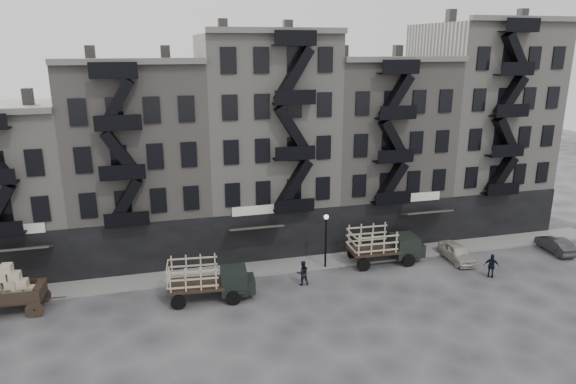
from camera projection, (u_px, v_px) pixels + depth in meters
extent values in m
plane|color=#38383A|center=(296.00, 288.00, 35.53)|extent=(140.00, 140.00, 0.00)
cube|color=slate|center=(283.00, 266.00, 38.99)|extent=(55.00, 2.50, 0.15)
cube|color=gray|center=(2.00, 187.00, 38.23)|extent=(10.00, 10.00, 12.00)
cube|color=#4C4744|center=(26.00, 97.00, 37.01)|extent=(0.70, 0.70, 1.20)
cube|color=slate|center=(140.00, 160.00, 40.27)|extent=(10.00, 10.00, 15.00)
cube|color=black|center=(145.00, 249.00, 37.20)|extent=(10.00, 0.35, 4.00)
cube|color=#595651|center=(129.00, 61.00, 33.35)|extent=(10.00, 0.50, 0.40)
cube|color=#4C4744|center=(88.00, 54.00, 37.28)|extent=(0.70, 0.70, 1.20)
cube|color=#4C4744|center=(166.00, 53.00, 38.63)|extent=(0.70, 0.70, 1.20)
cube|color=gray|center=(264.00, 142.00, 42.45)|extent=(10.00, 10.00, 17.00)
cube|color=black|center=(279.00, 236.00, 39.66)|extent=(10.00, 0.35, 4.00)
cube|color=#595651|center=(278.00, 30.00, 35.25)|extent=(10.00, 0.50, 0.40)
cube|color=#4C4744|center=(224.00, 26.00, 39.18)|extent=(0.70, 0.70, 1.20)
cube|color=#4C4744|center=(293.00, 27.00, 40.54)|extent=(0.70, 0.70, 1.20)
cube|color=slate|center=(375.00, 148.00, 45.19)|extent=(10.00, 10.00, 15.00)
cube|color=black|center=(397.00, 225.00, 42.13)|extent=(10.00, 0.35, 4.00)
cube|color=#595651|center=(408.00, 59.00, 38.27)|extent=(10.00, 0.50, 0.40)
cube|color=#4C4744|center=(346.00, 53.00, 42.20)|extent=(0.70, 0.70, 1.20)
cube|color=#4C4744|center=(407.00, 52.00, 43.56)|extent=(0.70, 0.70, 1.20)
cube|color=gray|center=(476.00, 126.00, 47.24)|extent=(10.00, 10.00, 18.00)
cube|color=black|center=(502.00, 215.00, 44.59)|extent=(10.00, 0.35, 4.00)
cube|color=#595651|center=(527.00, 18.00, 39.90)|extent=(10.00, 0.50, 0.40)
cube|color=#4C4744|center=(457.00, 16.00, 43.83)|extent=(0.70, 0.70, 1.20)
cube|color=#4C4744|center=(512.00, 17.00, 45.18)|extent=(0.70, 0.70, 1.20)
cylinder|color=black|center=(326.00, 244.00, 38.13)|extent=(0.14, 0.14, 4.00)
sphere|color=silver|center=(326.00, 217.00, 37.54)|extent=(0.36, 0.36, 0.36)
cube|color=black|center=(14.00, 298.00, 32.13)|extent=(3.63, 2.06, 0.20)
cylinder|color=black|center=(35.00, 310.00, 31.59)|extent=(1.08, 0.16, 1.08)
cylinder|color=black|center=(42.00, 295.00, 33.44)|extent=(1.08, 0.16, 1.08)
cube|color=black|center=(40.00, 290.00, 32.32)|extent=(0.58, 1.59, 0.78)
cube|color=black|center=(197.00, 285.00, 33.61)|extent=(3.79, 2.45, 0.19)
cube|color=black|center=(234.00, 280.00, 33.96)|extent=(1.87, 2.06, 1.59)
cube|color=black|center=(248.00, 284.00, 34.20)|extent=(0.99, 1.66, 0.95)
cylinder|color=black|center=(233.00, 298.00, 33.15)|extent=(0.97, 0.32, 0.95)
cylinder|color=black|center=(232.00, 284.00, 35.15)|extent=(0.97, 0.32, 0.95)
cylinder|color=black|center=(178.00, 302.00, 32.60)|extent=(0.97, 0.32, 0.95)
cylinder|color=black|center=(180.00, 287.00, 34.60)|extent=(0.97, 0.32, 0.95)
cube|color=black|center=(374.00, 250.00, 39.20)|extent=(3.80, 2.33, 0.20)
cube|color=black|center=(404.00, 246.00, 39.71)|extent=(1.82, 2.04, 1.64)
cube|color=black|center=(416.00, 248.00, 40.01)|extent=(0.94, 1.68, 0.99)
cylinder|color=black|center=(409.00, 261.00, 38.87)|extent=(0.99, 0.28, 0.99)
cylinder|color=black|center=(397.00, 250.00, 40.93)|extent=(0.99, 0.28, 0.99)
cylinder|color=black|center=(364.00, 265.00, 38.10)|extent=(0.99, 0.28, 0.99)
cylinder|color=black|center=(354.00, 254.00, 40.16)|extent=(0.99, 0.28, 0.99)
imported|color=#B1AA9F|center=(457.00, 252.00, 39.91)|extent=(1.73, 4.00, 1.34)
imported|color=#262629|center=(556.00, 245.00, 41.57)|extent=(1.73, 3.92, 1.25)
imported|color=black|center=(303.00, 273.00, 35.85)|extent=(0.88, 0.70, 1.78)
imported|color=black|center=(492.00, 266.00, 36.98)|extent=(1.10, 0.97, 1.78)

